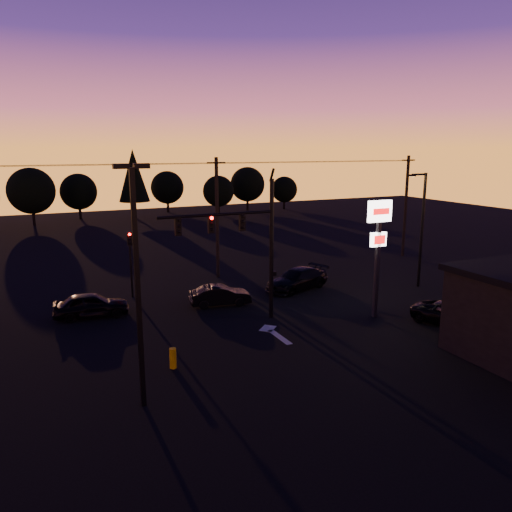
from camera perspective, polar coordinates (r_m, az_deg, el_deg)
The scene contains 22 objects.
ground at distance 25.34m, azimuth 2.78°, elevation -10.17°, with size 120.00×120.00×0.00m, color black.
lane_arrow at distance 26.93m, azimuth 2.06°, elevation -8.76°, with size 1.20×3.10×0.01m.
traffic_signal_mast at distance 27.39m, azimuth -1.19°, elevation 2.32°, with size 6.79×0.52×8.58m.
secondary_signal at distance 33.43m, azimuth -14.17°, elevation 0.15°, with size 0.30×0.31×4.35m.
parking_lot_light at distance 18.56m, azimuth -13.46°, elevation -1.79°, with size 1.25×0.30×9.14m.
pylon_sign at distance 28.96m, azimuth 13.84°, elevation 2.47°, with size 1.50×0.28×6.80m.
streetlight at distance 36.51m, azimuth 18.37°, elevation 3.39°, with size 1.55×0.35×8.00m.
utility_pole_1 at distance 37.39m, azimuth -4.46°, elevation 4.44°, with size 1.40×0.26×9.00m.
utility_pole_2 at distance 46.79m, azimuth 16.73°, elevation 5.54°, with size 1.40×0.26×9.00m.
power_wires at distance 37.06m, azimuth -4.57°, elevation 10.54°, with size 36.00×1.22×0.07m.
bollard at distance 23.04m, azimuth -9.48°, elevation -11.44°, with size 0.31×0.31×0.93m, color #D7AE04.
tree_2 at distance 68.90m, azimuth -24.30°, elevation 6.80°, with size 5.77×5.78×7.26m.
tree_3 at distance 73.26m, azimuth -19.61°, elevation 6.94°, with size 4.95×4.95×6.22m.
tree_4 at distance 71.17m, azimuth -13.82°, elevation 8.92°, with size 4.18×4.18×9.50m.
tree_5 at distance 77.54m, azimuth -10.10°, elevation 7.71°, with size 4.95×4.95×6.22m.
tree_6 at distance 73.70m, azimuth -4.32°, elevation 7.40°, with size 4.54×4.54×5.71m.
tree_7 at distance 78.70m, azimuth -0.98°, elevation 8.19°, with size 5.36×5.36×6.74m.
tree_8 at distance 80.52m, azimuth 3.25°, elevation 7.60°, with size 4.12×4.12×5.19m.
car_left at distance 30.68m, azimuth -18.30°, elevation -5.31°, with size 1.71×4.25×1.45m, color black.
car_mid at distance 31.36m, azimuth -4.11°, elevation -4.51°, with size 1.33×3.82×1.26m, color black.
car_right at distance 34.81m, azimuth 4.73°, elevation -2.65°, with size 2.03×5.00×1.45m, color black.
suv_parked at distance 29.84m, azimuth 21.56°, elevation -6.28°, with size 2.03×4.41×1.22m, color black.
Camera 1 is at (-10.99, -20.69, 9.67)m, focal length 35.00 mm.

